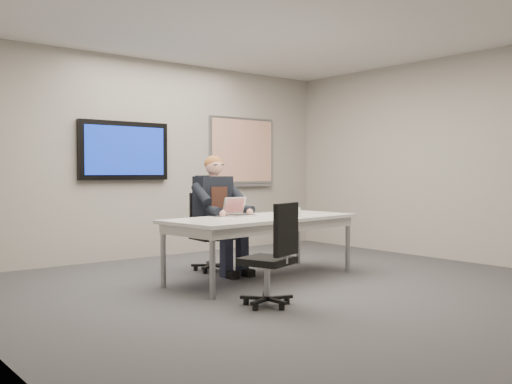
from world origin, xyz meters
TOP-DOWN VIEW (x-y plane):
  - floor at (0.00, 0.00)m, footprint 6.00×6.00m
  - ceiling at (0.00, 0.00)m, footprint 6.00×6.00m
  - wall_back at (0.00, 3.00)m, footprint 6.00×0.02m
  - wall_right at (3.00, 0.00)m, footprint 0.02×6.00m
  - conference_table at (0.08, 0.70)m, footprint 2.37×1.17m
  - tv_display at (-0.50, 2.95)m, footprint 1.30×0.09m
  - whiteboard at (1.55, 2.97)m, footprint 1.25×0.08m
  - office_chair_far at (-0.06, 1.53)m, footprint 0.49×0.49m
  - office_chair_near at (-0.70, -0.38)m, footprint 0.57×0.57m
  - seated_person at (-0.06, 1.28)m, footprint 0.44×0.75m
  - laptop at (-0.06, 0.95)m, footprint 0.30×0.28m
  - name_tent at (0.30, 0.46)m, footprint 0.28×0.10m
  - pen at (0.07, 0.38)m, footprint 0.02×0.15m

SIDE VIEW (x-z plane):
  - floor at x=0.00m, z-range -0.01..0.01m
  - office_chair_near at x=-0.70m, z-range -0.18..0.76m
  - office_chair_far at x=-0.06m, z-range -0.18..0.77m
  - seated_person at x=-0.06m, z-range -0.14..1.27m
  - conference_table at x=0.08m, z-range 0.27..0.98m
  - pen at x=0.07m, z-range 0.71..0.72m
  - laptop at x=-0.06m, z-range 0.65..0.87m
  - name_tent at x=0.30m, z-range 0.71..0.81m
  - wall_back at x=0.00m, z-range 0.00..2.80m
  - wall_right at x=3.00m, z-range 0.00..2.80m
  - tv_display at x=-0.50m, z-range 1.10..1.90m
  - whiteboard at x=1.55m, z-range 0.98..2.08m
  - ceiling at x=0.00m, z-range 2.79..2.81m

